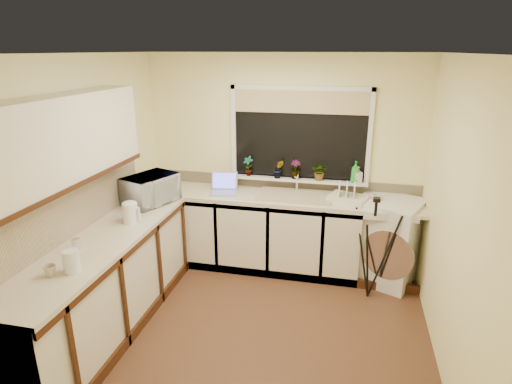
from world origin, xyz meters
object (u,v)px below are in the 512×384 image
object	(u,v)px
cup_back	(377,199)
plant_b	(278,169)
soap_bottle_green	(355,172)
cup_left	(50,271)
dish_rack	(348,199)
plant_a	(248,166)
glass_jug	(71,261)
tripod	(372,249)
microwave	(151,189)
plant_c	(296,169)
kettle	(130,213)
washing_machine	(385,240)
laptop	(224,187)
steel_jar	(76,244)
plant_d	(320,172)
soap_bottle_clear	(358,175)

from	to	relation	value
cup_back	plant_b	bearing A→B (deg)	170.78
soap_bottle_green	cup_left	world-z (taller)	soap_bottle_green
dish_rack	plant_a	xyz separation A→B (m)	(-1.18, 0.23, 0.24)
glass_jug	tripod	bearing A→B (deg)	35.56
plant_a	soap_bottle_green	bearing A→B (deg)	-0.34
dish_rack	microwave	distance (m)	2.14
plant_a	plant_c	world-z (taller)	plant_a
plant_c	microwave	bearing A→B (deg)	-152.73
kettle	washing_machine	bearing A→B (deg)	23.90
laptop	soap_bottle_green	world-z (taller)	soap_bottle_green
microwave	plant_b	bearing A→B (deg)	-38.86
plant_a	soap_bottle_green	size ratio (longest dim) A/B	0.96
glass_jug	washing_machine	bearing A→B (deg)	40.35
cup_left	kettle	bearing A→B (deg)	85.72
laptop	cup_left	distance (m)	2.24
steel_jar	cup_left	xyz separation A→B (m)	(0.08, -0.43, -0.01)
glass_jug	cup_left	size ratio (longest dim) A/B	1.93
plant_a	steel_jar	bearing A→B (deg)	-117.55
cup_left	steel_jar	bearing A→B (deg)	100.09
washing_machine	soap_bottle_green	bearing A→B (deg)	176.71
washing_machine	glass_jug	world-z (taller)	glass_jug
glass_jug	laptop	bearing A→B (deg)	74.44
dish_rack	soap_bottle_green	size ratio (longest dim) A/B	1.63
tripod	plant_c	xyz separation A→B (m)	(-0.89, 0.66, 0.61)
cup_back	steel_jar	bearing A→B (deg)	-145.35
microwave	plant_b	size ratio (longest dim) A/B	2.55
laptop	steel_jar	xyz separation A→B (m)	(-0.77, -1.70, -0.01)
laptop	glass_jug	world-z (taller)	laptop
laptop	plant_a	size ratio (longest dim) A/B	1.46
laptop	dish_rack	xyz separation A→B (m)	(1.42, -0.01, -0.03)
plant_d	soap_bottle_green	bearing A→B (deg)	-0.93
washing_machine	plant_a	xyz separation A→B (m)	(-1.62, 0.20, 0.70)
plant_c	plant_b	bearing A→B (deg)	-169.31
plant_c	cup_left	xyz separation A→B (m)	(-1.49, -2.36, -0.22)
microwave	plant_c	world-z (taller)	plant_c
kettle	soap_bottle_green	xyz separation A→B (m)	(2.08, 1.29, 0.18)
glass_jug	plant_c	bearing A→B (deg)	58.97
plant_c	plant_d	distance (m)	0.28
tripod	plant_d	distance (m)	1.07
glass_jug	soap_bottle_green	bearing A→B (deg)	47.82
laptop	soap_bottle_clear	world-z (taller)	soap_bottle_clear
dish_rack	steel_jar	distance (m)	2.76
microwave	kettle	bearing A→B (deg)	-153.07
washing_machine	soap_bottle_clear	world-z (taller)	soap_bottle_clear
soap_bottle_clear	glass_jug	bearing A→B (deg)	-132.48
dish_rack	washing_machine	bearing A→B (deg)	22.91
kettle	plant_d	world-z (taller)	plant_d
dish_rack	plant_b	distance (m)	0.87
dish_rack	cup_back	distance (m)	0.31
cup_back	cup_left	distance (m)	3.23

